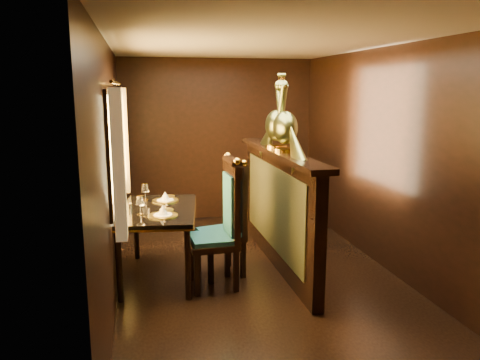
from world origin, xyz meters
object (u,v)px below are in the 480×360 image
Objects in this scene: peacock_right at (277,112)px; chair_left at (224,219)px; dining_table at (158,215)px; chair_right at (230,214)px; peacock_left at (286,113)px.

chair_left is at bearing -142.04° from peacock_right.
dining_table is 1.08× the size of chair_right.
chair_right is 1.26m from peacock_left.
peacock_right is (0.00, 0.32, -0.00)m from peacock_left.
chair_left is 1.06× the size of chair_right.
peacock_left is 0.32m from peacock_right.
chair_left is at bearing -161.44° from peacock_left.
dining_table is 1.75m from peacock_left.
chair_right is (0.12, 0.30, -0.04)m from chair_left.
peacock_left is (1.38, -0.12, 1.08)m from dining_table.
chair_right is 1.28m from peacock_right.
peacock_left reaches higher than peacock_right.
peacock_left reaches higher than dining_table.
peacock_right is at bearing 90.00° from peacock_left.
peacock_left is 1.00× the size of peacock_right.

